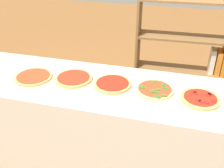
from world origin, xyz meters
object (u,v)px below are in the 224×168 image
Objects in this scene: pizza_plain_2 at (113,84)px; bookshelf at (199,77)px; pizza_plain_1 at (74,78)px; pizza_spinach_3 at (155,90)px; pizza_plain_0 at (33,77)px; pizza_pepperoni_4 at (200,99)px.

pizza_plain_2 is 0.19× the size of bookshelf.
pizza_spinach_3 is at bearing -0.53° from pizza_plain_1.
pizza_plain_1 is at bearing 178.79° from pizza_plain_2.
pizza_spinach_3 is at bearing -111.30° from bookshelf.
pizza_plain_2 is (0.28, -0.01, 0.00)m from pizza_plain_1.
pizza_plain_0 is at bearing -169.40° from pizza_plain_1.
pizza_plain_0 is at bearing -142.08° from bookshelf.
pizza_plain_2 is at bearing 4.74° from pizza_plain_0.
pizza_plain_1 is 1.07× the size of pizza_spinach_3.
pizza_spinach_3 is at bearing 0.15° from pizza_plain_2.
pizza_plain_0 is at bearing -175.26° from pizza_plain_2.
pizza_plain_1 is 0.20× the size of bookshelf.
pizza_pepperoni_4 is at bearing -93.80° from bookshelf.
pizza_pepperoni_4 is at bearing -2.93° from pizza_plain_2.
pizza_pepperoni_4 is (0.56, -0.03, -0.00)m from pizza_plain_2.
pizza_spinach_3 is at bearing 174.00° from pizza_pepperoni_4.
bookshelf is at bearing 37.92° from pizza_plain_0.
pizza_pepperoni_4 is 0.97m from bookshelf.
pizza_plain_1 is 0.28m from pizza_plain_2.
pizza_plain_2 is (0.56, 0.05, 0.00)m from pizza_plain_0.
pizza_pepperoni_4 is (0.85, -0.03, -0.00)m from pizza_plain_1.
pizza_spinach_3 reaches higher than pizza_plain_1.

